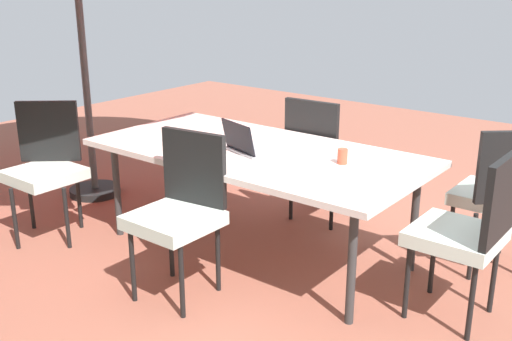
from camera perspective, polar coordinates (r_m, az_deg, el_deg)
The scene contains 9 objects.
ground_plane at distance 4.30m, azimuth -0.00°, elevation -7.68°, with size 10.00×10.00×0.02m, color #935442.
dining_table at distance 4.04m, azimuth -0.00°, elevation 1.40°, with size 2.25×1.11×0.74m.
chair_west at distance 3.47m, azimuth 19.35°, elevation -5.15°, with size 0.46×0.46×0.98m.
chair_southwest at distance 4.11m, azimuth 21.87°, elevation -1.80°, with size 0.59×0.59×0.98m.
chair_northeast at distance 4.62m, azimuth -19.19°, elevation 0.61°, with size 0.58×0.59×0.98m.
chair_north at distance 3.59m, azimuth -7.14°, elevation -3.43°, with size 0.48×0.49×0.98m.
chair_south at distance 4.66m, azimuth 6.05°, elevation 1.69°, with size 0.46×0.47×0.98m.
laptop at distance 3.94m, azimuth -0.84°, elevation 2.34°, with size 0.38×0.33×0.21m.
cup at distance 3.75m, azimuth 8.15°, elevation 1.33°, with size 0.06×0.06×0.10m, color #CC4C33.
Camera 1 is at (-2.39, 3.05, 1.86)m, focal length 42.47 mm.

